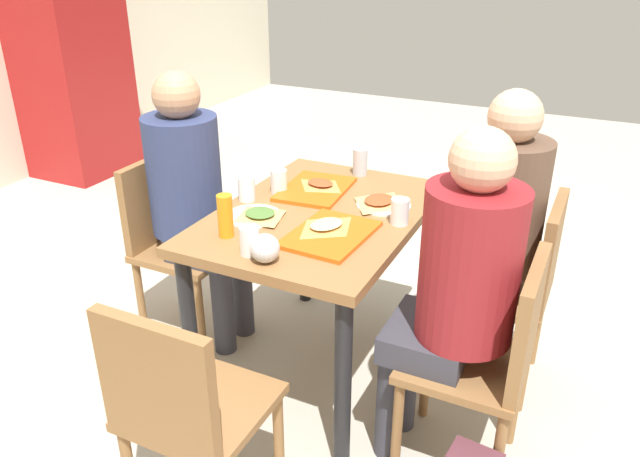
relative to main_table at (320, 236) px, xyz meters
The scene contains 25 objects.
ground_plane 0.66m from the main_table, ahead, with size 10.00×10.00×0.02m, color #B2AD9E.
main_table is the anchor object (origin of this frame).
chair_near_left 0.82m from the main_table, 109.43° to the right, with size 0.40×0.40×0.84m.
chair_near_right 0.82m from the main_table, 70.57° to the right, with size 0.40×0.40×0.84m.
chair_far_side 0.78m from the main_table, 90.00° to the left, with size 0.40×0.40×0.84m.
chair_left_end 0.93m from the main_table, behind, with size 0.40×0.40×0.84m.
person_in_red 0.68m from the main_table, 113.37° to the right, with size 0.32×0.42×1.25m.
person_in_brown_jacket 0.68m from the main_table, 66.63° to the right, with size 0.32×0.42×1.25m.
person_far_side 0.63m from the main_table, 90.00° to the left, with size 0.32×0.42×1.25m.
tray_red_near 0.26m from the main_table, 144.86° to the right, with size 0.36×0.26×0.02m, color #D85914.
tray_red_far 0.25m from the main_table, 31.10° to the left, with size 0.36×0.26×0.02m, color #D85914.
paper_plate_center 0.29m from the main_table, 127.78° to the left, with size 0.22×0.22×0.01m, color white.
paper_plate_near_edge 0.29m from the main_table, 52.22° to the right, with size 0.22×0.22×0.01m, color white.
pizza_slice_a 0.23m from the main_table, 147.13° to the right, with size 0.23×0.20×0.02m.
pizza_slice_b 0.27m from the main_table, 25.43° to the left, with size 0.18×0.20×0.02m.
pizza_slice_c 0.27m from the main_table, 131.97° to the left, with size 0.23×0.23×0.02m.
pizza_slice_d 0.28m from the main_table, 49.12° to the right, with size 0.21×0.18×0.02m.
plastic_cup_a 0.36m from the main_table, 94.78° to the left, with size 0.07×0.07×0.10m, color white.
plastic_cup_b 0.36m from the main_table, 85.22° to the right, with size 0.07×0.07×0.10m, color white.
plastic_cup_c 0.46m from the main_table, behind, with size 0.07×0.07×0.10m, color white.
plastic_cup_d 0.31m from the main_table, 66.38° to the left, with size 0.07×0.07×0.10m, color white.
soda_can 0.49m from the main_table, ahead, with size 0.07×0.07×0.12m, color #B7BCC6.
condiment_bottle 0.45m from the main_table, 149.23° to the left, with size 0.06×0.06×0.16m, color orange.
foil_bundle 0.49m from the main_table, behind, with size 0.10×0.10×0.10m, color silver.
drink_fridge 3.23m from the main_table, 62.28° to the left, with size 0.70×0.60×1.90m, color maroon.
Camera 1 is at (-2.02, -0.98, 1.74)m, focal length 34.71 mm.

